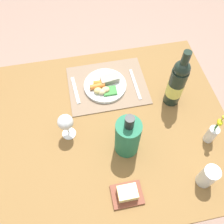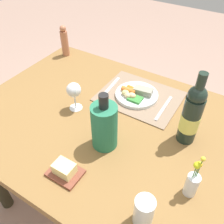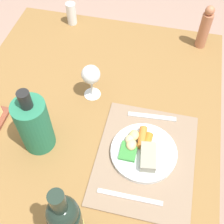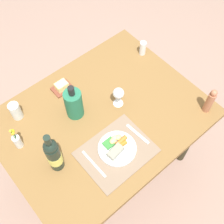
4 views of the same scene
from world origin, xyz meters
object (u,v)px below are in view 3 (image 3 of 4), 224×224
Objects in this scene: fork at (130,197)px; pepper_mill at (205,28)px; cooler_bottle at (34,125)px; wine_glass at (91,76)px; salt_shaker at (71,14)px; dining_table at (86,138)px; knife at (152,117)px; dinner_plate at (143,151)px.

fork is 0.80m from pepper_mill.
cooler_bottle is at bearing 68.76° from fork.
wine_glass reaches higher than salt_shaker.
salt_shaker is (0.68, 0.10, -0.06)m from cooler_bottle.
fork is 0.77× the size of cooler_bottle.
dining_table is 4.76× the size of cooler_bottle.
knife is 0.43m from cooler_bottle.
dining_table is at bearing 72.68° from dinner_plate.
knife is 1.19× the size of wine_glass.
fork is 0.38m from cooler_bottle.
knife is 0.67m from salt_shaker.
cooler_bottle reaches higher than knife.
fork is at bearing 167.33° from pepper_mill.
wine_glass is 1.42× the size of salt_shaker.
cooler_bottle reaches higher than pepper_mill.
cooler_bottle is at bearing 95.58° from dinner_plate.
wine_glass is 0.74× the size of pepper_mill.
wine_glass is at bearing 2.71° from dining_table.
dinner_plate is 0.37m from cooler_bottle.
wine_glass is (0.06, 0.25, 0.10)m from knife.
pepper_mill is at bearing -38.79° from cooler_bottle.
dining_table is 0.27m from cooler_bottle.
knife is at bearing -70.27° from dining_table.
fork is 1.02× the size of pepper_mill.
cooler_bottle is (0.13, 0.35, 0.10)m from fork.
dining_table is at bearing -50.07° from cooler_bottle.
cooler_bottle is at bearing 113.16° from knife.
salt_shaker is at bearing 8.06° from cooler_bottle.
salt_shaker is at bearing 35.37° from dinner_plate.
pepper_mill reaches higher than dining_table.
pepper_mill reaches higher than dinner_plate.
cooler_bottle is at bearing -171.94° from salt_shaker.
dining_table is at bearing 144.01° from pepper_mill.
cooler_bottle is 2.53× the size of salt_shaker.
salt_shaker reaches higher than knife.
dining_table is 6.29× the size of pepper_mill.
knife is at bearing -4.80° from fork.
salt_shaker is at bearing 27.19° from wine_glass.
knife is at bearing -136.05° from salt_shaker.
dinner_plate is 0.17m from fork.
wine_glass reaches higher than fork.
cooler_bottle is 0.84m from pepper_mill.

